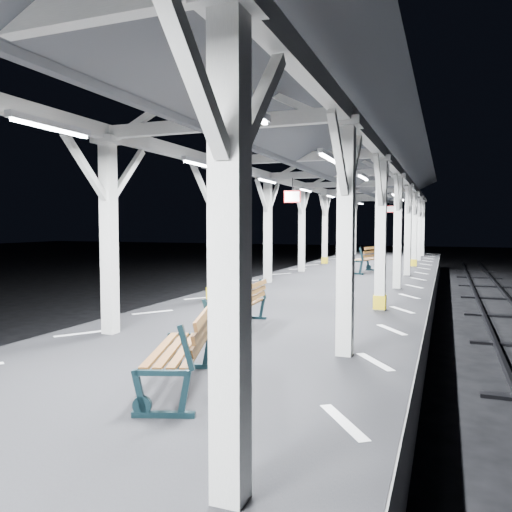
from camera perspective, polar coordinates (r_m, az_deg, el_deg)
The scene contains 9 objects.
ground at distance 9.97m, azimuth 0.60°, elevation -13.02°, with size 120.00×120.00×0.00m, color black.
platform at distance 9.84m, azimuth 0.60°, elevation -10.23°, with size 6.00×50.00×1.00m, color black.
hazard_stripes_left at distance 10.82m, azimuth -11.74°, elevation -6.32°, with size 1.00×48.00×0.01m, color silver.
hazard_stripes_right at distance 9.19m, azimuth 15.23°, elevation -8.13°, with size 1.00×48.00×0.01m, color silver.
track_left at distance 12.54m, azimuth -21.68°, elevation -9.44°, with size 2.20×60.00×0.16m.
canopy at distance 9.69m, azimuth 0.58°, elevation 13.77°, with size 5.40×49.00×4.65m.
bench_near at distance 5.71m, azimuth -7.80°, elevation -10.24°, with size 1.13×1.81×0.92m.
bench_mid at distance 9.11m, azimuth -1.11°, elevation -5.39°, with size 0.68×1.53×0.81m.
bench_far at distance 19.65m, azimuth 12.64°, elevation -0.30°, with size 1.14×2.00×1.02m.
Camera 1 is at (3.31, -8.96, 2.86)m, focal length 35.00 mm.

